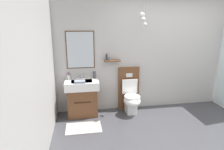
# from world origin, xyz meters

# --- Properties ---
(ground_plane) EXTENTS (6.34, 4.67, 0.10)m
(ground_plane) POSITION_xyz_m (0.00, 0.00, -0.05)
(ground_plane) COLOR #3D3D42
(ground_plane) RESTS_ON ground
(wall_back) EXTENTS (5.14, 0.60, 2.66)m
(wall_back) POSITION_xyz_m (-0.01, 1.68, 1.33)
(wall_back) COLOR #B7B5B2
(wall_back) RESTS_ON ground
(wall_left) EXTENTS (0.12, 3.47, 2.66)m
(wall_left) POSITION_xyz_m (-2.51, 0.00, 1.33)
(wall_left) COLOR #B7B5B2
(wall_left) RESTS_ON ground
(bath_mat) EXTENTS (0.68, 0.44, 0.01)m
(bath_mat) POSITION_xyz_m (-1.88, 0.83, 0.01)
(bath_mat) COLOR #9E9993
(bath_mat) RESTS_ON ground
(vanity_sink_left) EXTENTS (0.71, 0.48, 0.78)m
(vanity_sink_left) POSITION_xyz_m (-1.88, 1.42, 0.41)
(vanity_sink_left) COLOR brown
(vanity_sink_left) RESTS_ON ground
(tap_on_left_sink) EXTENTS (0.03, 0.13, 0.11)m
(tap_on_left_sink) POSITION_xyz_m (-1.88, 1.59, 0.85)
(tap_on_left_sink) COLOR silver
(tap_on_left_sink) RESTS_ON vanity_sink_left
(toilet) EXTENTS (0.48, 0.63, 1.00)m
(toilet) POSITION_xyz_m (-0.81, 1.42, 0.38)
(toilet) COLOR brown
(toilet) RESTS_ON ground
(toothbrush_cup) EXTENTS (0.07, 0.08, 0.21)m
(toothbrush_cup) POSITION_xyz_m (-2.16, 1.58, 0.84)
(toothbrush_cup) COLOR silver
(toothbrush_cup) RESTS_ON vanity_sink_left
(soap_dispenser) EXTENTS (0.06, 0.06, 0.19)m
(soap_dispenser) POSITION_xyz_m (-1.60, 1.59, 0.86)
(soap_dispenser) COLOR #4C4C51
(soap_dispenser) RESTS_ON vanity_sink_left
(folded_hand_towel) EXTENTS (0.22, 0.16, 0.04)m
(folded_hand_towel) POSITION_xyz_m (-1.92, 1.28, 0.80)
(folded_hand_towel) COLOR gray
(folded_hand_towel) RESTS_ON vanity_sink_left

